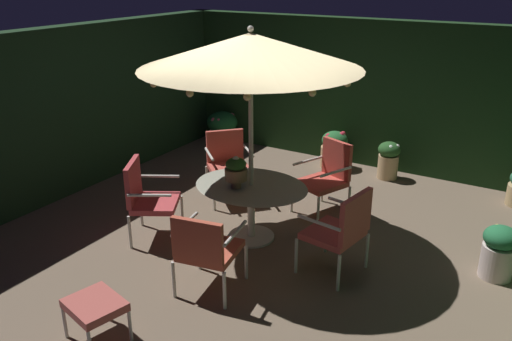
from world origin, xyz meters
TOP-DOWN VIEW (x-y plane):
  - ground_plane at (0.00, 0.00)m, footprint 6.87×6.74m
  - hedge_backdrop_rear at (0.00, 3.22)m, footprint 6.87×0.30m
  - hedge_backdrop_left at (-3.28, 0.00)m, footprint 0.30×6.74m
  - patio_dining_table at (-0.12, -0.14)m, footprint 1.42×1.16m
  - patio_umbrella at (-0.12, -0.14)m, footprint 2.53×2.53m
  - centerpiece_planter at (-0.23, -0.30)m, footprint 0.27×0.27m
  - patio_chair_north at (0.36, 1.06)m, footprint 0.75×0.77m
  - patio_chair_northeast at (-1.06, 0.74)m, footprint 0.82×0.82m
  - patio_chair_east at (-1.24, -0.78)m, footprint 0.80×0.82m
  - patio_chair_southeast at (0.11, -1.40)m, footprint 0.70×0.71m
  - patio_chair_south at (1.14, -0.34)m, footprint 0.67×0.71m
  - ottoman_footrest at (-0.31, -2.51)m, footprint 0.59×0.54m
  - potted_plant_back_right at (-0.23, 2.71)m, footprint 0.45×0.45m
  - potted_plant_left_near at (2.64, 0.48)m, footprint 0.37×0.37m
  - potted_plant_back_center at (0.71, 2.70)m, footprint 0.35×0.35m
  - potted_plant_right_far at (-2.52, 2.73)m, footprint 0.57×0.57m

SIDE VIEW (x-z plane):
  - ground_plane at x=0.00m, z-range -0.02..0.00m
  - potted_plant_left_near at x=2.64m, z-range 0.01..0.62m
  - potted_plant_back_right at x=-0.23m, z-range 0.00..0.63m
  - potted_plant_back_center at x=0.71m, z-range 0.03..0.63m
  - potted_plant_right_far at x=-2.52m, z-range 0.02..0.67m
  - ottoman_footrest at x=-0.31m, z-range 0.15..0.56m
  - patio_chair_southeast at x=0.11m, z-range 0.08..1.00m
  - patio_chair_north at x=0.36m, z-range 0.06..1.05m
  - patio_dining_table at x=-0.12m, z-range 0.21..0.93m
  - patio_chair_south at x=1.14m, z-range 0.07..1.07m
  - patio_chair_east at x=-1.24m, z-range 0.07..1.08m
  - patio_chair_northeast at x=-1.06m, z-range 0.09..1.08m
  - centerpiece_planter at x=-0.23m, z-range 0.75..1.14m
  - hedge_backdrop_rear at x=0.00m, z-range 0.00..2.42m
  - hedge_backdrop_left at x=-3.28m, z-range 0.00..2.42m
  - patio_umbrella at x=-0.12m, z-range 1.02..3.62m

